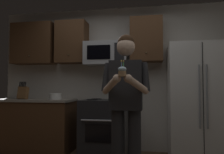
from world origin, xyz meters
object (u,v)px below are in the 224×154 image
object	(u,v)px
refrigerator	(198,102)
person	(126,98)
knife_block	(23,93)
bowl_large_white	(55,96)
microwave	(106,54)
cupcake	(122,71)
oven_range	(105,127)

from	to	relation	value
refrigerator	person	size ratio (longest dim) A/B	1.02
knife_block	bowl_large_white	bearing A→B (deg)	5.21
microwave	person	bearing A→B (deg)	-68.42
bowl_large_white	cupcake	xyz separation A→B (m)	(1.38, -1.46, 0.32)
microwave	bowl_large_white	xyz separation A→B (m)	(-0.90, -0.10, -0.75)
cupcake	knife_block	bearing A→B (deg)	144.48
knife_block	person	size ratio (longest dim) A/B	0.18
refrigerator	oven_range	bearing A→B (deg)	178.50
person	microwave	bearing A→B (deg)	111.58
oven_range	bowl_large_white	world-z (taller)	bowl_large_white
oven_range	cupcake	distance (m)	1.73
refrigerator	bowl_large_white	world-z (taller)	refrigerator
oven_range	knife_block	size ratio (longest dim) A/B	2.91
oven_range	knife_block	bearing A→B (deg)	-178.86
bowl_large_white	oven_range	bearing A→B (deg)	-1.55
microwave	refrigerator	xyz separation A→B (m)	(1.50, -0.16, -0.82)
microwave	cupcake	xyz separation A→B (m)	(0.49, -1.56, -0.43)
cupcake	microwave	bearing A→B (deg)	107.33
oven_range	cupcake	world-z (taller)	cupcake
oven_range	bowl_large_white	distance (m)	1.03
refrigerator	cupcake	bearing A→B (deg)	-125.89
knife_block	person	distance (m)	2.25
knife_block	refrigerator	bearing A→B (deg)	-0.18
refrigerator	cupcake	distance (m)	1.77
cupcake	refrigerator	bearing A→B (deg)	54.11
refrigerator	bowl_large_white	size ratio (longest dim) A/B	8.05
knife_block	bowl_large_white	xyz separation A→B (m)	(0.59, 0.05, -0.06)
oven_range	person	size ratio (longest dim) A/B	0.53
microwave	knife_block	distance (m)	1.65
oven_range	bowl_large_white	bearing A→B (deg)	178.45
person	bowl_large_white	bearing A→B (deg)	140.66
oven_range	microwave	xyz separation A→B (m)	(0.00, 0.12, 1.26)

